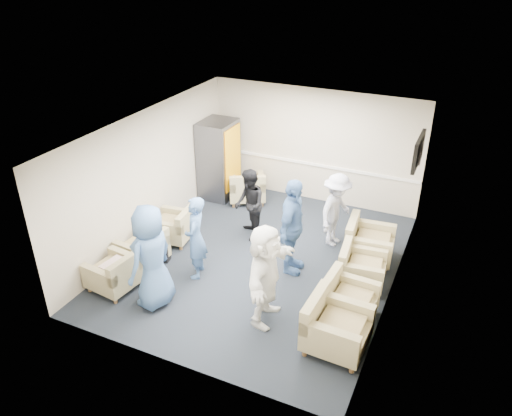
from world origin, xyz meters
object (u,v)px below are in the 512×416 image
at_px(armchair_right_midfar, 359,269).
at_px(person_front_right, 265,275).
at_px(armchair_left_near, 116,274).
at_px(armchair_right_midnear, 346,301).
at_px(person_mid_left, 196,238).
at_px(person_back_left, 249,205).
at_px(armchair_left_mid, 144,251).
at_px(armchair_right_far, 367,243).
at_px(person_front_left, 151,257).
at_px(armchair_right_near, 333,328).
at_px(armchair_left_far, 175,227).
at_px(armchair_corner, 247,189).
at_px(person_back_right, 336,210).
at_px(vending_machine, 219,159).
at_px(person_mid_right, 292,227).

distance_m(armchair_right_midfar, person_front_right, 2.04).
xyz_separation_m(armchair_left_near, armchair_right_midnear, (3.91, 0.96, 0.01)).
bearing_deg(person_mid_left, person_back_left, 151.01).
distance_m(armchair_left_mid, armchair_right_far, 4.29).
bearing_deg(person_front_right, person_front_left, 98.63).
height_order(armchair_left_mid, armchair_right_near, armchair_right_near).
height_order(armchair_left_far, armchair_right_midfar, armchair_right_midfar).
xyz_separation_m(armchair_left_mid, person_front_right, (2.74, -0.48, 0.57)).
xyz_separation_m(armchair_left_mid, person_back_left, (1.38, 1.78, 0.45)).
bearing_deg(armchair_corner, person_front_left, 64.29).
bearing_deg(armchair_corner, armchair_left_mid, 50.04).
bearing_deg(person_back_right, person_front_left, 155.78).
relative_size(person_front_left, person_back_left, 1.23).
relative_size(armchair_right_near, armchair_corner, 0.83).
height_order(armchair_right_near, person_front_left, person_front_left).
xyz_separation_m(armchair_right_midnear, armchair_corner, (-3.29, 3.12, 0.01)).
bearing_deg(armchair_left_far, person_front_left, 16.20).
bearing_deg(person_back_right, armchair_left_mid, 137.27).
distance_m(armchair_left_mid, armchair_left_far, 1.01).
relative_size(armchair_right_far, armchair_corner, 0.85).
height_order(armchair_left_near, armchair_corner, armchair_corner).
xyz_separation_m(armchair_right_midfar, person_back_right, (-0.80, 1.14, 0.46)).
relative_size(armchair_corner, person_back_right, 0.73).
xyz_separation_m(armchair_left_mid, vending_machine, (-0.12, 3.26, 0.64)).
bearing_deg(armchair_right_near, armchair_right_midfar, 3.80).
height_order(armchair_right_midnear, armchair_corner, armchair_corner).
bearing_deg(person_front_right, person_mid_right, 1.00).
xyz_separation_m(armchair_left_near, armchair_right_far, (3.81, 2.81, 0.04)).
height_order(armchair_corner, vending_machine, vending_machine).
bearing_deg(person_back_right, armchair_right_far, -100.70).
relative_size(armchair_left_near, person_mid_left, 0.54).
relative_size(armchair_corner, person_mid_left, 0.71).
bearing_deg(armchair_right_midnear, armchair_left_mid, 94.72).
xyz_separation_m(armchair_right_midnear, person_back_right, (-0.83, 2.15, 0.45)).
distance_m(armchair_left_near, person_mid_right, 3.26).
xyz_separation_m(person_front_left, person_mid_left, (0.23, 1.02, -0.13)).
height_order(armchair_left_far, person_mid_right, person_mid_right).
bearing_deg(armchair_corner, armchair_right_midnear, 107.62).
bearing_deg(armchair_right_midnear, armchair_corner, 49.64).
bearing_deg(person_mid_left, person_front_left, -31.76).
relative_size(armchair_left_mid, person_back_left, 0.56).
relative_size(person_front_left, person_back_right, 1.20).
relative_size(person_back_right, person_mid_right, 0.83).
distance_m(person_front_left, person_front_right, 1.92).
bearing_deg(person_front_left, armchair_left_mid, -129.64).
bearing_deg(armchair_right_midnear, person_back_right, 24.42).
bearing_deg(armchair_right_midfar, person_front_left, 117.13).
relative_size(armchair_left_mid, armchair_right_near, 0.91).
height_order(armchair_right_near, armchair_right_far, armchair_right_near).
bearing_deg(person_front_left, person_mid_right, 143.07).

